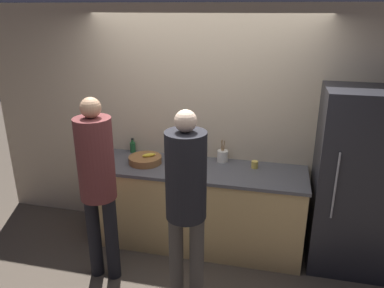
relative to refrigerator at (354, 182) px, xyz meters
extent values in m
plane|color=#4C4238|center=(-1.59, -0.40, -0.93)|extent=(14.00, 14.00, 0.00)
cube|color=#C6B293|center=(-1.59, 0.34, 0.37)|extent=(5.20, 0.06, 2.60)
cube|color=tan|center=(-1.59, 0.00, -0.48)|extent=(2.29, 0.69, 0.90)
cube|color=#4C4C51|center=(-1.59, 0.00, -0.01)|extent=(2.32, 0.72, 0.03)
cube|color=#232328|center=(0.00, 0.00, 0.00)|extent=(0.76, 0.64, 1.87)
cylinder|color=#99999E|center=(-0.23, -0.34, 0.09)|extent=(0.02, 0.02, 0.65)
cylinder|color=black|center=(-2.45, -0.77, -0.49)|extent=(0.13, 0.13, 0.88)
cylinder|color=black|center=(-2.27, -0.77, -0.49)|extent=(0.13, 0.13, 0.88)
cylinder|color=brown|center=(-2.36, -0.77, 0.33)|extent=(0.34, 0.34, 0.77)
sphere|color=tan|center=(-2.36, -0.77, 0.81)|extent=(0.18, 0.18, 0.18)
cylinder|color=#4C4742|center=(-1.58, -0.89, -0.50)|extent=(0.13, 0.13, 0.87)
cylinder|color=#4C4742|center=(-1.39, -0.89, -0.50)|extent=(0.13, 0.13, 0.87)
cylinder|color=black|center=(-1.49, -0.89, 0.32)|extent=(0.35, 0.35, 0.76)
sphere|color=beige|center=(-1.49, -0.89, 0.79)|extent=(0.18, 0.18, 0.18)
cylinder|color=brown|center=(-2.17, -0.02, 0.04)|extent=(0.36, 0.36, 0.08)
ellipsoid|color=yellow|center=(-2.12, -0.02, 0.10)|extent=(0.15, 0.12, 0.04)
cylinder|color=silver|center=(-1.35, 0.22, 0.07)|extent=(0.12, 0.12, 0.13)
cylinder|color=#99754C|center=(-1.36, 0.22, 0.15)|extent=(0.01, 0.05, 0.19)
cylinder|color=#99754C|center=(-1.34, 0.23, 0.15)|extent=(0.03, 0.04, 0.19)
cylinder|color=#99754C|center=(-1.35, 0.21, 0.15)|extent=(0.04, 0.01, 0.19)
cylinder|color=#333338|center=(-1.68, 0.16, 0.08)|extent=(0.06, 0.06, 0.16)
cylinder|color=#333338|center=(-1.68, 0.16, 0.19)|extent=(0.03, 0.03, 0.05)
cylinder|color=black|center=(-1.68, 0.16, 0.22)|extent=(0.03, 0.03, 0.02)
cylinder|color=#236033|center=(-2.43, 0.26, 0.06)|extent=(0.06, 0.06, 0.12)
cylinder|color=#236033|center=(-2.43, 0.26, 0.14)|extent=(0.03, 0.03, 0.04)
cylinder|color=black|center=(-2.43, 0.26, 0.17)|extent=(0.03, 0.03, 0.01)
cylinder|color=gold|center=(-0.99, 0.12, 0.04)|extent=(0.07, 0.07, 0.08)
camera|label=1|loc=(-0.80, -3.60, 1.62)|focal=35.00mm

